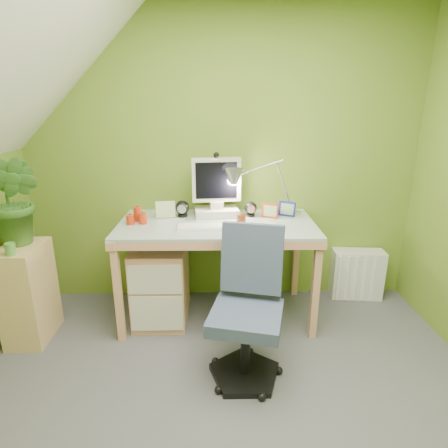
{
  "coord_description": "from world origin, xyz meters",
  "views": [
    {
      "loc": [
        -0.06,
        -1.46,
        1.65
      ],
      "look_at": [
        0.0,
        1.0,
        0.85
      ],
      "focal_mm": 30.0,
      "sensor_mm": 36.0,
      "label": 1
    }
  ],
  "objects_px": {
    "desk_lamp": "(274,175)",
    "radiator": "(357,274)",
    "desk": "(217,270)",
    "potted_plant": "(16,201)",
    "task_chair": "(246,317)",
    "side_ledge": "(28,293)",
    "monitor": "(216,185)"
  },
  "relations": [
    {
      "from": "desk_lamp",
      "to": "radiator",
      "type": "xyz_separation_m",
      "value": [
        0.78,
        0.09,
        -0.9
      ]
    },
    {
      "from": "desk",
      "to": "potted_plant",
      "type": "bearing_deg",
      "value": -170.14
    },
    {
      "from": "task_chair",
      "to": "radiator",
      "type": "relative_size",
      "value": 1.99
    },
    {
      "from": "side_ledge",
      "to": "potted_plant",
      "type": "distance_m",
      "value": 0.67
    },
    {
      "from": "desk_lamp",
      "to": "side_ledge",
      "type": "height_order",
      "value": "desk_lamp"
    },
    {
      "from": "desk",
      "to": "task_chair",
      "type": "relative_size",
      "value": 1.71
    },
    {
      "from": "side_ledge",
      "to": "potted_plant",
      "type": "relative_size",
      "value": 1.15
    },
    {
      "from": "side_ledge",
      "to": "task_chair",
      "type": "xyz_separation_m",
      "value": [
        1.52,
        -0.47,
        0.08
      ]
    },
    {
      "from": "monitor",
      "to": "side_ledge",
      "type": "xyz_separation_m",
      "value": [
        -1.35,
        -0.45,
        -0.68
      ]
    },
    {
      "from": "monitor",
      "to": "desk_lamp",
      "type": "distance_m",
      "value": 0.46
    },
    {
      "from": "side_ledge",
      "to": "radiator",
      "type": "height_order",
      "value": "side_ledge"
    },
    {
      "from": "potted_plant",
      "to": "task_chair",
      "type": "distance_m",
      "value": 1.71
    },
    {
      "from": "desk_lamp",
      "to": "potted_plant",
      "type": "distance_m",
      "value": 1.85
    },
    {
      "from": "task_chair",
      "to": "radiator",
      "type": "bearing_deg",
      "value": 57.37
    },
    {
      "from": "side_ledge",
      "to": "radiator",
      "type": "xyz_separation_m",
      "value": [
        2.58,
        0.54,
        -0.14
      ]
    },
    {
      "from": "desk",
      "to": "potted_plant",
      "type": "xyz_separation_m",
      "value": [
        -1.35,
        -0.22,
        0.62
      ]
    },
    {
      "from": "monitor",
      "to": "potted_plant",
      "type": "xyz_separation_m",
      "value": [
        -1.35,
        -0.4,
        -0.02
      ]
    },
    {
      "from": "desk",
      "to": "monitor",
      "type": "height_order",
      "value": "monitor"
    },
    {
      "from": "desk",
      "to": "side_ledge",
      "type": "xyz_separation_m",
      "value": [
        -1.35,
        -0.27,
        -0.04
      ]
    },
    {
      "from": "desk",
      "to": "desk_lamp",
      "type": "bearing_deg",
      "value": 22.39
    },
    {
      "from": "radiator",
      "to": "side_ledge",
      "type": "bearing_deg",
      "value": -163.88
    },
    {
      "from": "task_chair",
      "to": "desk",
      "type": "bearing_deg",
      "value": 116.69
    },
    {
      "from": "desk",
      "to": "monitor",
      "type": "bearing_deg",
      "value": 90.59
    },
    {
      "from": "monitor",
      "to": "desk_lamp",
      "type": "xyz_separation_m",
      "value": [
        0.45,
        0.0,
        0.08
      ]
    },
    {
      "from": "desk_lamp",
      "to": "side_ledge",
      "type": "xyz_separation_m",
      "value": [
        -1.8,
        -0.45,
        -0.76
      ]
    },
    {
      "from": "monitor",
      "to": "potted_plant",
      "type": "distance_m",
      "value": 1.41
    },
    {
      "from": "monitor",
      "to": "task_chair",
      "type": "bearing_deg",
      "value": -85.72
    },
    {
      "from": "desk_lamp",
      "to": "potted_plant",
      "type": "bearing_deg",
      "value": -171.57
    },
    {
      "from": "monitor",
      "to": "side_ledge",
      "type": "height_order",
      "value": "monitor"
    },
    {
      "from": "side_ledge",
      "to": "radiator",
      "type": "bearing_deg",
      "value": 11.83
    },
    {
      "from": "potted_plant",
      "to": "radiator",
      "type": "relative_size",
      "value": 1.42
    },
    {
      "from": "side_ledge",
      "to": "task_chair",
      "type": "height_order",
      "value": "task_chair"
    }
  ]
}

